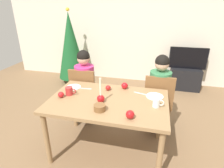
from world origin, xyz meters
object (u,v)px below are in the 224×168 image
(chair_left, at_px, (85,91))
(apple_by_left_plate, at_px, (130,115))
(plate_left, at_px, (73,87))
(bowl_walnuts, at_px, (100,108))
(tv, at_px, (188,58))
(candle_centerpiece, at_px, (101,97))
(person_left_child, at_px, (85,87))
(plate_right, at_px, (155,96))
(apple_near_candle, at_px, (125,86))
(apple_far_edge, at_px, (61,95))
(apple_by_right_mug, at_px, (108,88))
(chair_right, at_px, (158,99))
(person_right_child, at_px, (159,95))
(dining_table, at_px, (108,106))
(tv_stand, at_px, (185,78))
(mug_right, at_px, (157,103))
(mug_left, at_px, (69,91))
(christmas_tree, at_px, (71,46))

(chair_left, relative_size, apple_by_left_plate, 10.21)
(plate_left, bearing_deg, bowl_walnuts, -42.65)
(tv, distance_m, candle_centerpiece, 2.69)
(chair_left, relative_size, tv, 1.14)
(person_left_child, relative_size, candle_centerpiece, 3.90)
(plate_right, distance_m, apple_near_candle, 0.43)
(apple_far_edge, bearing_deg, apple_by_right_mug, 33.17)
(chair_right, height_order, plate_right, chair_right)
(person_right_child, height_order, apple_near_candle, person_right_child)
(apple_far_edge, bearing_deg, candle_centerpiece, -0.05)
(person_left_child, bearing_deg, apple_by_left_plate, -48.45)
(dining_table, xyz_separation_m, tv_stand, (1.19, 2.30, -0.43))
(chair_left, relative_size, plate_right, 4.27)
(chair_left, relative_size, apple_near_candle, 10.24)
(mug_right, bearing_deg, plate_left, 166.81)
(person_right_child, bearing_deg, apple_near_candle, -148.16)
(tv, relative_size, apple_by_left_plate, 8.97)
(tv_stand, relative_size, mug_left, 4.67)
(plate_right, bearing_deg, apple_by_right_mug, 175.36)
(chair_right, xyz_separation_m, apple_near_candle, (-0.46, -0.25, 0.28))
(christmas_tree, height_order, apple_by_right_mug, christmas_tree)
(chair_left, bearing_deg, person_left_child, 90.00)
(apple_by_left_plate, bearing_deg, chair_left, 132.52)
(person_right_child, distance_m, apple_by_right_mug, 0.80)
(plate_right, relative_size, bowl_walnuts, 1.64)
(person_right_child, distance_m, candle_centerpiece, 1.01)
(person_left_child, bearing_deg, chair_left, -90.00)
(plate_right, bearing_deg, chair_right, 81.63)
(apple_near_candle, bearing_deg, tv, 61.69)
(mug_right, bearing_deg, apple_near_candle, 137.67)
(candle_centerpiece, bearing_deg, tv_stand, 62.18)
(tv_stand, relative_size, tv, 0.81)
(mug_left, xyz_separation_m, bowl_walnuts, (0.48, -0.27, -0.02))
(mug_left, bearing_deg, mug_right, -2.61)
(dining_table, bearing_deg, tv, 62.75)
(dining_table, relative_size, person_left_child, 1.19)
(chair_right, relative_size, mug_left, 6.57)
(plate_left, distance_m, apple_by_left_plate, 1.02)
(person_left_child, distance_m, person_right_child, 1.14)
(person_right_child, xyz_separation_m, mug_right, (-0.04, -0.67, 0.23))
(apple_by_left_plate, xyz_separation_m, apple_by_right_mug, (-0.38, 0.58, -0.01))
(chair_right, xyz_separation_m, plate_right, (-0.06, -0.40, 0.24))
(tv_stand, relative_size, apple_by_left_plate, 7.26)
(christmas_tree, bearing_deg, person_left_child, -58.19)
(apple_near_candle, bearing_deg, plate_left, -169.47)
(chair_left, height_order, tv_stand, chair_left)
(dining_table, xyz_separation_m, mug_right, (0.56, -0.03, 0.13))
(plate_right, height_order, mug_right, mug_right)
(person_left_child, relative_size, apple_near_candle, 13.33)
(candle_centerpiece, height_order, bowl_walnuts, candle_centerpiece)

